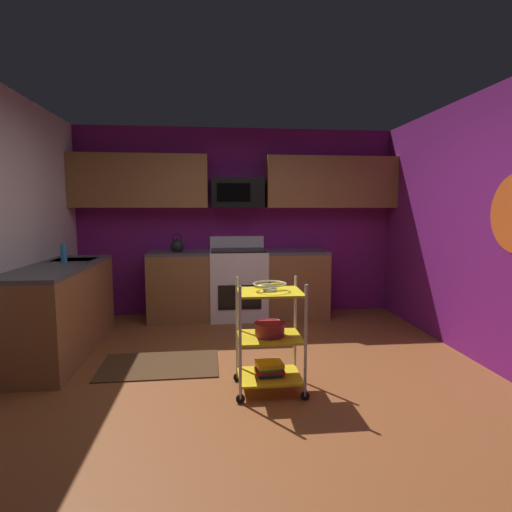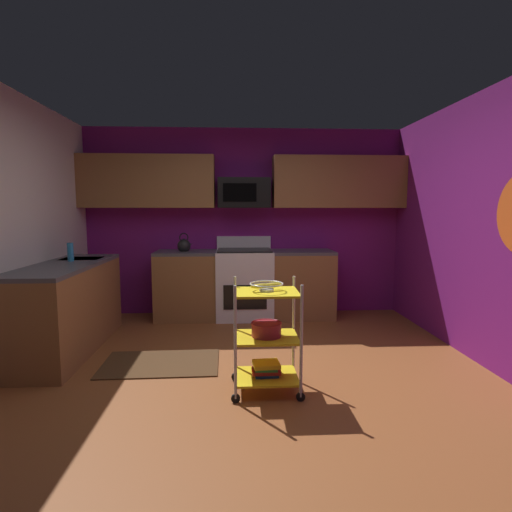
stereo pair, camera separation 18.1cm
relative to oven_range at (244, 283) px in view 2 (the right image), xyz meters
The scene contains 14 objects.
floor 2.16m from the oven_range, 89.75° to the right, with size 4.40×4.80×0.04m, color brown.
wall_back 0.88m from the oven_range, 88.36° to the left, with size 4.52×0.06×2.60m, color #751970.
wall_right 3.18m from the oven_range, 43.21° to the right, with size 0.06×4.80×2.60m, color #751970.
counter_run 0.99m from the oven_range, 146.92° to the right, with size 3.40×2.45×0.92m.
oven_range is the anchor object (origin of this frame).
upper_cabinets 1.38m from the oven_range, 85.03° to the left, with size 4.40×0.33×0.70m.
microwave 1.23m from the oven_range, 90.26° to the left, with size 0.70×0.39×0.40m.
rolling_cart 2.32m from the oven_range, 87.08° to the right, with size 0.57×0.43×0.91m.
fruit_bowl 2.36m from the oven_range, 87.08° to the right, with size 0.27×0.27×0.07m.
mixing_bowl_large 2.32m from the oven_range, 87.07° to the right, with size 0.25×0.25×0.11m.
book_stack 2.34m from the oven_range, 87.08° to the right, with size 0.24×0.20×0.11m.
kettle 0.96m from the oven_range, behind, with size 0.21×0.18×0.26m.
dish_soap_bottle 2.23m from the oven_range, 151.86° to the right, with size 0.06×0.06×0.20m, color #2D8CBF.
floor_rug 1.95m from the oven_range, 116.72° to the right, with size 1.10×0.70×0.01m, color #472D19.
Camera 2 is at (-0.15, -3.43, 1.48)m, focal length 28.83 mm.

